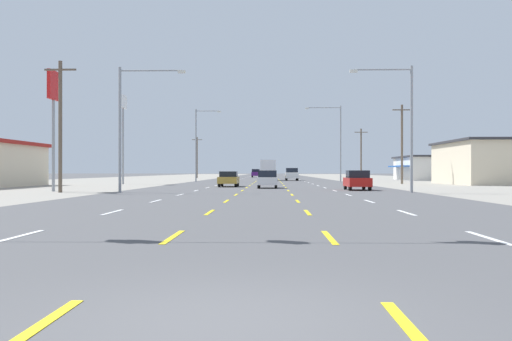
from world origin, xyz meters
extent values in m
plane|color=#4C4C4F|center=(0.00, 66.00, 0.00)|extent=(572.00, 572.00, 0.00)
cube|color=gray|center=(-24.75, 66.00, 0.00)|extent=(28.00, 440.00, 0.01)
cube|color=gray|center=(24.75, 66.00, 0.00)|extent=(28.00, 440.00, 0.01)
cube|color=white|center=(-5.25, 7.00, 0.01)|extent=(0.14, 2.60, 0.01)
cube|color=white|center=(-5.25, 14.50, 0.01)|extent=(0.14, 2.60, 0.01)
cube|color=white|center=(-5.25, 22.00, 0.01)|extent=(0.14, 2.60, 0.01)
cube|color=white|center=(-5.25, 29.50, 0.01)|extent=(0.14, 2.60, 0.01)
cube|color=white|center=(-5.25, 37.00, 0.01)|extent=(0.14, 2.60, 0.01)
cube|color=white|center=(-5.25, 44.50, 0.01)|extent=(0.14, 2.60, 0.01)
cube|color=white|center=(-5.25, 52.00, 0.01)|extent=(0.14, 2.60, 0.01)
cube|color=white|center=(-5.25, 59.50, 0.01)|extent=(0.14, 2.60, 0.01)
cube|color=white|center=(-5.25, 67.00, 0.01)|extent=(0.14, 2.60, 0.01)
cube|color=white|center=(-5.25, 74.50, 0.01)|extent=(0.14, 2.60, 0.01)
cube|color=white|center=(-5.25, 82.00, 0.01)|extent=(0.14, 2.60, 0.01)
cube|color=white|center=(-5.25, 89.50, 0.01)|extent=(0.14, 2.60, 0.01)
cube|color=white|center=(-5.25, 97.00, 0.01)|extent=(0.14, 2.60, 0.01)
cube|color=white|center=(-5.25, 104.50, 0.01)|extent=(0.14, 2.60, 0.01)
cube|color=white|center=(-5.25, 112.00, 0.01)|extent=(0.14, 2.60, 0.01)
cube|color=white|center=(-5.25, 119.50, 0.01)|extent=(0.14, 2.60, 0.01)
cube|color=white|center=(-5.25, 127.00, 0.01)|extent=(0.14, 2.60, 0.01)
cube|color=white|center=(-5.25, 134.50, 0.01)|extent=(0.14, 2.60, 0.01)
cube|color=white|center=(-5.25, 142.00, 0.01)|extent=(0.14, 2.60, 0.01)
cube|color=white|center=(-5.25, 149.50, 0.01)|extent=(0.14, 2.60, 0.01)
cube|color=white|center=(-5.25, 157.00, 0.01)|extent=(0.14, 2.60, 0.01)
cube|color=white|center=(-5.25, 164.50, 0.01)|extent=(0.14, 2.60, 0.01)
cube|color=white|center=(-5.25, 172.00, 0.01)|extent=(0.14, 2.60, 0.01)
cube|color=white|center=(-5.25, 179.50, 0.01)|extent=(0.14, 2.60, 0.01)
cube|color=white|center=(-5.25, 187.00, 0.01)|extent=(0.14, 2.60, 0.01)
cube|color=white|center=(-5.25, 194.50, 0.01)|extent=(0.14, 2.60, 0.01)
cube|color=white|center=(-5.25, 202.00, 0.01)|extent=(0.14, 2.60, 0.01)
cube|color=white|center=(-5.25, 209.50, 0.01)|extent=(0.14, 2.60, 0.01)
cube|color=white|center=(-5.25, 217.00, 0.01)|extent=(0.14, 2.60, 0.01)
cube|color=yellow|center=(-1.75, -0.50, 0.01)|extent=(0.14, 2.60, 0.01)
cube|color=yellow|center=(-1.75, 7.00, 0.01)|extent=(0.14, 2.60, 0.01)
cube|color=yellow|center=(-1.75, 14.50, 0.01)|extent=(0.14, 2.60, 0.01)
cube|color=yellow|center=(-1.75, 22.00, 0.01)|extent=(0.14, 2.60, 0.01)
cube|color=yellow|center=(-1.75, 29.50, 0.01)|extent=(0.14, 2.60, 0.01)
cube|color=yellow|center=(-1.75, 37.00, 0.01)|extent=(0.14, 2.60, 0.01)
cube|color=yellow|center=(-1.75, 44.50, 0.01)|extent=(0.14, 2.60, 0.01)
cube|color=yellow|center=(-1.75, 52.00, 0.01)|extent=(0.14, 2.60, 0.01)
cube|color=yellow|center=(-1.75, 59.50, 0.01)|extent=(0.14, 2.60, 0.01)
cube|color=yellow|center=(-1.75, 67.00, 0.01)|extent=(0.14, 2.60, 0.01)
cube|color=yellow|center=(-1.75, 74.50, 0.01)|extent=(0.14, 2.60, 0.01)
cube|color=yellow|center=(-1.75, 82.00, 0.01)|extent=(0.14, 2.60, 0.01)
cube|color=yellow|center=(-1.75, 89.50, 0.01)|extent=(0.14, 2.60, 0.01)
cube|color=yellow|center=(-1.75, 97.00, 0.01)|extent=(0.14, 2.60, 0.01)
cube|color=yellow|center=(-1.75, 104.50, 0.01)|extent=(0.14, 2.60, 0.01)
cube|color=yellow|center=(-1.75, 112.00, 0.01)|extent=(0.14, 2.60, 0.01)
cube|color=yellow|center=(-1.75, 119.50, 0.01)|extent=(0.14, 2.60, 0.01)
cube|color=yellow|center=(-1.75, 127.00, 0.01)|extent=(0.14, 2.60, 0.01)
cube|color=yellow|center=(-1.75, 134.50, 0.01)|extent=(0.14, 2.60, 0.01)
cube|color=yellow|center=(-1.75, 142.00, 0.01)|extent=(0.14, 2.60, 0.01)
cube|color=yellow|center=(-1.75, 149.50, 0.01)|extent=(0.14, 2.60, 0.01)
cube|color=yellow|center=(-1.75, 157.00, 0.01)|extent=(0.14, 2.60, 0.01)
cube|color=yellow|center=(-1.75, 164.50, 0.01)|extent=(0.14, 2.60, 0.01)
cube|color=yellow|center=(-1.75, 172.00, 0.01)|extent=(0.14, 2.60, 0.01)
cube|color=yellow|center=(-1.75, 179.50, 0.01)|extent=(0.14, 2.60, 0.01)
cube|color=yellow|center=(-1.75, 187.00, 0.01)|extent=(0.14, 2.60, 0.01)
cube|color=yellow|center=(-1.75, 194.50, 0.01)|extent=(0.14, 2.60, 0.01)
cube|color=yellow|center=(-1.75, 202.00, 0.01)|extent=(0.14, 2.60, 0.01)
cube|color=yellow|center=(-1.75, 209.50, 0.01)|extent=(0.14, 2.60, 0.01)
cube|color=yellow|center=(-1.75, 217.00, 0.01)|extent=(0.14, 2.60, 0.01)
cube|color=yellow|center=(1.75, -0.50, 0.01)|extent=(0.14, 2.60, 0.01)
cube|color=yellow|center=(1.75, 7.00, 0.01)|extent=(0.14, 2.60, 0.01)
cube|color=yellow|center=(1.75, 14.50, 0.01)|extent=(0.14, 2.60, 0.01)
cube|color=yellow|center=(1.75, 22.00, 0.01)|extent=(0.14, 2.60, 0.01)
cube|color=yellow|center=(1.75, 29.50, 0.01)|extent=(0.14, 2.60, 0.01)
cube|color=yellow|center=(1.75, 37.00, 0.01)|extent=(0.14, 2.60, 0.01)
cube|color=yellow|center=(1.75, 44.50, 0.01)|extent=(0.14, 2.60, 0.01)
cube|color=yellow|center=(1.75, 52.00, 0.01)|extent=(0.14, 2.60, 0.01)
cube|color=yellow|center=(1.75, 59.50, 0.01)|extent=(0.14, 2.60, 0.01)
cube|color=yellow|center=(1.75, 67.00, 0.01)|extent=(0.14, 2.60, 0.01)
cube|color=yellow|center=(1.75, 74.50, 0.01)|extent=(0.14, 2.60, 0.01)
cube|color=yellow|center=(1.75, 82.00, 0.01)|extent=(0.14, 2.60, 0.01)
cube|color=yellow|center=(1.75, 89.50, 0.01)|extent=(0.14, 2.60, 0.01)
cube|color=yellow|center=(1.75, 97.00, 0.01)|extent=(0.14, 2.60, 0.01)
cube|color=yellow|center=(1.75, 104.50, 0.01)|extent=(0.14, 2.60, 0.01)
cube|color=yellow|center=(1.75, 112.00, 0.01)|extent=(0.14, 2.60, 0.01)
cube|color=yellow|center=(1.75, 119.50, 0.01)|extent=(0.14, 2.60, 0.01)
cube|color=yellow|center=(1.75, 127.00, 0.01)|extent=(0.14, 2.60, 0.01)
cube|color=yellow|center=(1.75, 134.50, 0.01)|extent=(0.14, 2.60, 0.01)
cube|color=yellow|center=(1.75, 142.00, 0.01)|extent=(0.14, 2.60, 0.01)
cube|color=yellow|center=(1.75, 149.50, 0.01)|extent=(0.14, 2.60, 0.01)
cube|color=yellow|center=(1.75, 157.00, 0.01)|extent=(0.14, 2.60, 0.01)
cube|color=yellow|center=(1.75, 164.50, 0.01)|extent=(0.14, 2.60, 0.01)
cube|color=yellow|center=(1.75, 172.00, 0.01)|extent=(0.14, 2.60, 0.01)
cube|color=yellow|center=(1.75, 179.50, 0.01)|extent=(0.14, 2.60, 0.01)
cube|color=yellow|center=(1.75, 187.00, 0.01)|extent=(0.14, 2.60, 0.01)
cube|color=yellow|center=(1.75, 194.50, 0.01)|extent=(0.14, 2.60, 0.01)
cube|color=yellow|center=(1.75, 202.00, 0.01)|extent=(0.14, 2.60, 0.01)
cube|color=yellow|center=(1.75, 209.50, 0.01)|extent=(0.14, 2.60, 0.01)
cube|color=yellow|center=(1.75, 217.00, 0.01)|extent=(0.14, 2.60, 0.01)
cube|color=white|center=(5.25, 7.00, 0.01)|extent=(0.14, 2.60, 0.01)
cube|color=white|center=(5.25, 14.50, 0.01)|extent=(0.14, 2.60, 0.01)
cube|color=white|center=(5.25, 22.00, 0.01)|extent=(0.14, 2.60, 0.01)
cube|color=white|center=(5.25, 29.50, 0.01)|extent=(0.14, 2.60, 0.01)
cube|color=white|center=(5.25, 37.00, 0.01)|extent=(0.14, 2.60, 0.01)
cube|color=white|center=(5.25, 44.50, 0.01)|extent=(0.14, 2.60, 0.01)
cube|color=white|center=(5.25, 52.00, 0.01)|extent=(0.14, 2.60, 0.01)
cube|color=white|center=(5.25, 59.50, 0.01)|extent=(0.14, 2.60, 0.01)
cube|color=white|center=(5.25, 67.00, 0.01)|extent=(0.14, 2.60, 0.01)
cube|color=white|center=(5.25, 74.50, 0.01)|extent=(0.14, 2.60, 0.01)
cube|color=white|center=(5.25, 82.00, 0.01)|extent=(0.14, 2.60, 0.01)
cube|color=white|center=(5.25, 89.50, 0.01)|extent=(0.14, 2.60, 0.01)
cube|color=white|center=(5.25, 97.00, 0.01)|extent=(0.14, 2.60, 0.01)
cube|color=white|center=(5.25, 104.50, 0.01)|extent=(0.14, 2.60, 0.01)
cube|color=white|center=(5.25, 112.00, 0.01)|extent=(0.14, 2.60, 0.01)
cube|color=white|center=(5.25, 119.50, 0.01)|extent=(0.14, 2.60, 0.01)
cube|color=white|center=(5.25, 127.00, 0.01)|extent=(0.14, 2.60, 0.01)
cube|color=white|center=(5.25, 134.50, 0.01)|extent=(0.14, 2.60, 0.01)
cube|color=white|center=(5.25, 142.00, 0.01)|extent=(0.14, 2.60, 0.01)
cube|color=white|center=(5.25, 149.50, 0.01)|extent=(0.14, 2.60, 0.01)
cube|color=white|center=(5.25, 157.00, 0.01)|extent=(0.14, 2.60, 0.01)
cube|color=white|center=(5.25, 164.50, 0.01)|extent=(0.14, 2.60, 0.01)
cube|color=white|center=(5.25, 172.00, 0.01)|extent=(0.14, 2.60, 0.01)
cube|color=white|center=(5.25, 179.50, 0.01)|extent=(0.14, 2.60, 0.01)
cube|color=white|center=(5.25, 187.00, 0.01)|extent=(0.14, 2.60, 0.01)
cube|color=white|center=(5.25, 194.50, 0.01)|extent=(0.14, 2.60, 0.01)
cube|color=white|center=(5.25, 202.00, 0.01)|extent=(0.14, 2.60, 0.01)
cube|color=white|center=(5.25, 209.50, 0.01)|extent=(0.14, 2.60, 0.01)
cube|color=white|center=(5.25, 217.00, 0.01)|extent=(0.14, 2.60, 0.01)
cube|color=red|center=(7.17, 38.48, 0.63)|extent=(1.72, 3.90, 0.66)
cube|color=black|center=(7.17, 38.23, 1.25)|extent=(1.58, 1.90, 0.58)
cylinder|color=black|center=(6.43, 39.88, 0.30)|extent=(0.20, 0.60, 0.60)
cylinder|color=black|center=(7.91, 39.88, 0.30)|extent=(0.20, 0.60, 0.60)
cylinder|color=black|center=(6.43, 37.08, 0.30)|extent=(0.20, 0.60, 0.60)
cylinder|color=black|center=(7.91, 37.08, 0.30)|extent=(0.20, 0.60, 0.60)
cube|color=white|center=(0.12, 43.56, 0.63)|extent=(1.72, 3.90, 0.66)
cube|color=black|center=(0.12, 43.31, 1.25)|extent=(1.58, 1.90, 0.58)
cylinder|color=black|center=(-0.62, 44.96, 0.30)|extent=(0.20, 0.60, 0.60)
cylinder|color=black|center=(0.86, 44.96, 0.30)|extent=(0.20, 0.60, 0.60)
cylinder|color=black|center=(-0.62, 42.16, 0.30)|extent=(0.20, 0.60, 0.60)
cylinder|color=black|center=(0.86, 42.16, 0.30)|extent=(0.20, 0.60, 0.60)
cube|color=#B28C33|center=(-3.60, 47.87, 0.63)|extent=(1.80, 4.50, 0.62)
cube|color=black|center=(-3.60, 47.77, 1.20)|extent=(1.62, 2.10, 0.52)
cylinder|color=black|center=(-4.37, 49.42, 0.32)|extent=(0.22, 0.64, 0.64)
cylinder|color=black|center=(-2.83, 49.42, 0.32)|extent=(0.22, 0.64, 0.64)
cylinder|color=black|center=(-4.37, 46.32, 0.32)|extent=(0.22, 0.64, 0.64)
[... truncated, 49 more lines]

